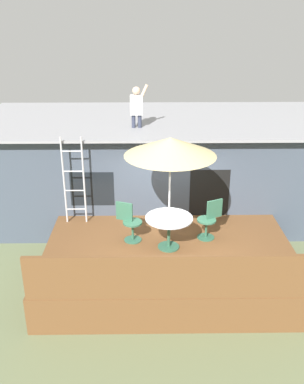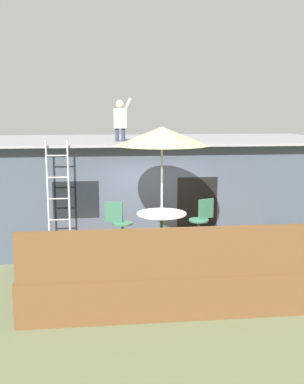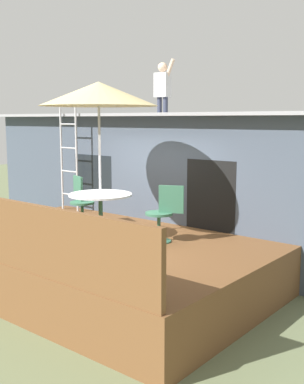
{
  "view_description": "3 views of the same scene",
  "coord_description": "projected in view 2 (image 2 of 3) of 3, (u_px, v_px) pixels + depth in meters",
  "views": [
    {
      "loc": [
        -0.5,
        -8.32,
        5.71
      ],
      "look_at": [
        -0.37,
        0.48,
        1.94
      ],
      "focal_mm": 40.02,
      "sensor_mm": 36.0,
      "label": 1
    },
    {
      "loc": [
        -1.28,
        -9.31,
        3.69
      ],
      "look_at": [
        -0.16,
        0.48,
        1.91
      ],
      "focal_mm": 42.93,
      "sensor_mm": 36.0,
      "label": 2
    },
    {
      "loc": [
        5.48,
        -5.41,
        2.75
      ],
      "look_at": [
        0.16,
        1.12,
        1.46
      ],
      "focal_mm": 44.31,
      "sensor_mm": 36.0,
      "label": 3
    }
  ],
  "objects": [
    {
      "name": "person_figure",
      "position": [
        120.0,
        118.0,
        11.72
      ],
      "size": [
        0.47,
        0.2,
        1.11
      ],
      "color": "#33384C",
      "rests_on": "house"
    },
    {
      "name": "patio_chair_right",
      "position": [
        201.0,
        220.0,
        10.22
      ],
      "size": [
        0.59,
        0.44,
        0.92
      ],
      "rotation": [
        0.0,
        0.0,
        -2.7
      ],
      "color": "#33664C",
      "rests_on": "deck"
    },
    {
      "name": "ground_plane",
      "position": [
        162.0,
        283.0,
        9.9
      ],
      "size": [
        40.0,
        40.0,
        0.0
      ],
      "primitive_type": "plane",
      "color": "#66704C"
    },
    {
      "name": "step_ladder",
      "position": [
        58.0,
        188.0,
        10.56
      ],
      "size": [
        0.52,
        0.04,
        2.2
      ],
      "color": "silver",
      "rests_on": "deck"
    },
    {
      "name": "deck",
      "position": [
        162.0,
        265.0,
        9.83
      ],
      "size": [
        5.55,
        3.77,
        0.8
      ],
      "primitive_type": "cube",
      "color": "brown",
      "rests_on": "ground"
    },
    {
      "name": "patio_chair_left",
      "position": [
        119.0,
        223.0,
        9.92
      ],
      "size": [
        0.6,
        0.44,
        0.92
      ],
      "rotation": [
        0.0,
        0.0,
        -0.39
      ],
      "color": "#33664C",
      "rests_on": "deck"
    },
    {
      "name": "patio_umbrella",
      "position": [
        162.0,
        136.0,
        9.33
      ],
      "size": [
        1.9,
        1.9,
        2.54
      ],
      "color": "silver",
      "rests_on": "deck"
    },
    {
      "name": "patio_table",
      "position": [
        162.0,
        220.0,
        9.64
      ],
      "size": [
        1.04,
        1.04,
        0.74
      ],
      "color": "#33664C",
      "rests_on": "deck"
    },
    {
      "name": "deck_railing",
      "position": [
        176.0,
        253.0,
        7.88
      ],
      "size": [
        5.45,
        0.08,
        0.9
      ],
      "primitive_type": "cube",
      "color": "brown",
      "rests_on": "deck"
    },
    {
      "name": "house",
      "position": [
        145.0,
        189.0,
        13.16
      ],
      "size": [
        10.5,
        4.5,
        2.87
      ],
      "color": "#424C5B",
      "rests_on": "ground"
    }
  ]
}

